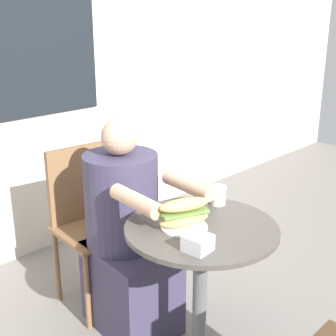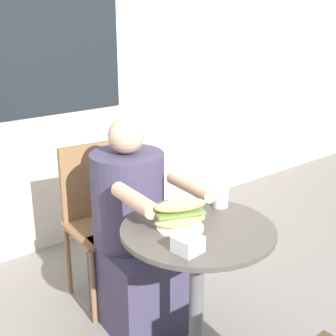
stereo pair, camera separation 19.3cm
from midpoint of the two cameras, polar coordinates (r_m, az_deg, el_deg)
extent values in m
cube|color=beige|center=(3.01, -15.61, 15.05)|extent=(8.00, 0.08, 2.80)
cylinder|color=#47423D|center=(1.88, 6.63, -7.55)|extent=(0.62, 0.62, 0.02)
cylinder|color=#515156|center=(2.07, 6.24, -16.54)|extent=(0.06, 0.06, 0.70)
cube|color=brown|center=(2.56, -5.41, -7.31)|extent=(0.42, 0.42, 0.02)
cube|color=brown|center=(2.61, -7.37, -1.54)|extent=(0.35, 0.07, 0.42)
cylinder|color=brown|center=(2.61, -0.24, -12.23)|extent=(0.03, 0.03, 0.43)
cylinder|color=brown|center=(2.47, -6.85, -14.32)|extent=(0.03, 0.03, 0.43)
cylinder|color=brown|center=(2.86, -3.91, -9.36)|extent=(0.03, 0.03, 0.43)
cylinder|color=brown|center=(2.73, -10.04, -11.04)|extent=(0.03, 0.03, 0.43)
cube|color=#38334C|center=(2.45, -1.52, -14.19)|extent=(0.38, 0.48, 0.45)
cylinder|color=#38334C|center=(2.29, -2.51, -3.78)|extent=(0.36, 0.36, 0.46)
sphere|color=tan|center=(2.19, -2.63, 3.93)|extent=(0.17, 0.17, 0.17)
cylinder|color=tan|center=(2.07, 5.45, -2.23)|extent=(0.10, 0.29, 0.07)
cylinder|color=tan|center=(1.92, -1.27, -3.92)|extent=(0.10, 0.29, 0.07)
cylinder|color=white|center=(1.86, 4.48, -7.28)|extent=(0.19, 0.19, 0.01)
ellipsoid|color=tan|center=(1.85, 4.50, -6.45)|extent=(0.22, 0.14, 0.05)
cube|color=olive|center=(1.84, 4.52, -5.55)|extent=(0.21, 0.13, 0.01)
ellipsoid|color=tan|center=(1.83, 4.55, -4.63)|extent=(0.22, 0.14, 0.05)
cylinder|color=silver|center=(2.07, 9.02, -3.73)|extent=(0.07, 0.07, 0.07)
cylinder|color=white|center=(2.06, 9.08, -2.65)|extent=(0.08, 0.08, 0.01)
cube|color=silver|center=(1.69, 5.76, -9.31)|extent=(0.10, 0.10, 0.06)
camera|label=1|loc=(0.10, -87.14, 0.97)|focal=50.00mm
camera|label=2|loc=(0.10, 92.86, -0.97)|focal=50.00mm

